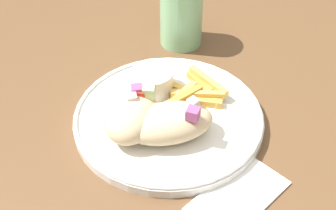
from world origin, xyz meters
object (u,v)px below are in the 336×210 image
(pita_sandwich_far, at_px, (132,116))
(fries_pile, at_px, (195,95))
(pita_sandwich_near, at_px, (168,123))
(sauce_ramekin, at_px, (154,79))
(water_glass, at_px, (181,18))
(plate, at_px, (168,117))

(pita_sandwich_far, height_order, fries_pile, pita_sandwich_far)
(pita_sandwich_far, bearing_deg, pita_sandwich_near, -88.10)
(fries_pile, distance_m, sauce_ramekin, 0.07)
(water_glass, bearing_deg, sauce_ramekin, -152.30)
(pita_sandwich_near, bearing_deg, pita_sandwich_far, 157.28)
(plate, height_order, water_glass, water_glass)
(pita_sandwich_near, xyz_separation_m, sauce_ramekin, (0.06, 0.09, -0.00))
(plate, distance_m, pita_sandwich_far, 0.07)
(fries_pile, bearing_deg, plate, 175.40)
(pita_sandwich_far, bearing_deg, water_glass, -3.46)
(fries_pile, bearing_deg, pita_sandwich_far, 170.69)
(plate, xyz_separation_m, pita_sandwich_far, (-0.06, 0.01, 0.03))
(pita_sandwich_far, bearing_deg, fries_pile, -40.21)
(pita_sandwich_far, bearing_deg, sauce_ramekin, -3.91)
(plate, distance_m, sauce_ramekin, 0.07)
(plate, xyz_separation_m, sauce_ramekin, (0.03, 0.06, 0.03))
(pita_sandwich_near, distance_m, fries_pile, 0.09)
(sauce_ramekin, bearing_deg, pita_sandwich_far, -153.01)
(pita_sandwich_far, xyz_separation_m, water_glass, (0.23, 0.12, 0.01))
(pita_sandwich_near, xyz_separation_m, water_glass, (0.20, 0.16, 0.01))
(pita_sandwich_near, height_order, water_glass, water_glass)
(plate, relative_size, fries_pile, 2.52)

